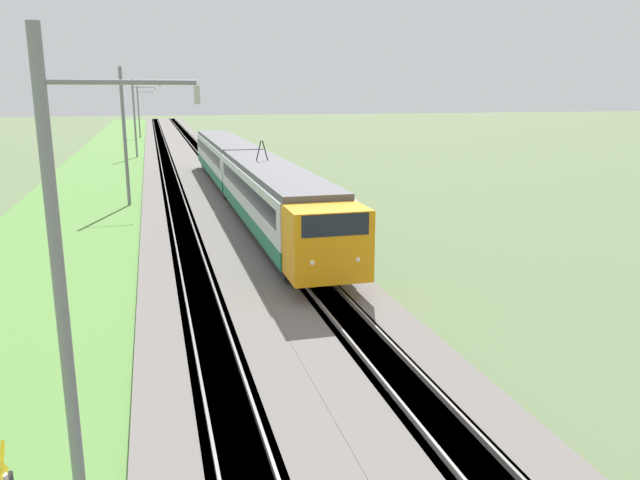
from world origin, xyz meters
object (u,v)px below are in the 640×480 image
(catenary_mast_mid, at_px, (126,136))
(catenary_mast_far, at_px, (135,118))
(catenary_mast_distant, at_px, (139,112))
(passenger_train, at_px, (244,172))
(catenary_mast_near, at_px, (63,280))

(catenary_mast_mid, bearing_deg, catenary_mast_far, -0.00)
(catenary_mast_distant, bearing_deg, catenary_mast_far, 179.99)
(passenger_train, xyz_separation_m, catenary_mast_near, (-29.96, 7.35, 2.13))
(passenger_train, height_order, catenary_mast_near, catenary_mast_near)
(catenary_mast_near, height_order, catenary_mast_far, catenary_mast_far)
(catenary_mast_near, xyz_separation_m, catenary_mast_mid, (31.82, 0.00, 0.24))
(passenger_train, bearing_deg, catenary_mast_mid, -104.19)
(catenary_mast_mid, height_order, catenary_mast_distant, catenary_mast_mid)
(catenary_mast_far, bearing_deg, catenary_mast_mid, 180.00)
(catenary_mast_near, bearing_deg, catenary_mast_far, 0.00)
(catenary_mast_mid, relative_size, catenary_mast_far, 1.02)
(passenger_train, distance_m, catenary_mast_far, 34.55)
(passenger_train, relative_size, catenary_mast_distant, 5.07)
(passenger_train, relative_size, catenary_mast_far, 4.76)
(catenary_mast_far, bearing_deg, passenger_train, -167.69)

